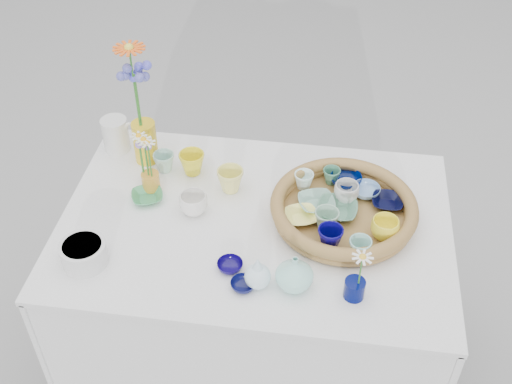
# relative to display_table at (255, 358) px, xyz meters

# --- Properties ---
(ground) EXTENTS (80.00, 80.00, 0.00)m
(ground) POSITION_rel_display_table_xyz_m (0.00, 0.00, 0.00)
(ground) COLOR #9F9F9F
(display_table) EXTENTS (1.26, 0.86, 0.77)m
(display_table) POSITION_rel_display_table_xyz_m (0.00, 0.00, 0.00)
(display_table) COLOR white
(display_table) RESTS_ON ground
(wicker_tray) EXTENTS (0.47, 0.47, 0.08)m
(wicker_tray) POSITION_rel_display_table_xyz_m (0.28, 0.05, 0.80)
(wicker_tray) COLOR brown
(wicker_tray) RESTS_ON display_table
(tray_ceramic_0) EXTENTS (0.13, 0.13, 0.03)m
(tray_ceramic_0) POSITION_rel_display_table_xyz_m (0.28, 0.20, 0.80)
(tray_ceramic_0) COLOR #000F50
(tray_ceramic_0) RESTS_ON wicker_tray
(tray_ceramic_1) EXTENTS (0.11, 0.11, 0.03)m
(tray_ceramic_1) POSITION_rel_display_table_xyz_m (0.42, 0.12, 0.80)
(tray_ceramic_1) COLOR black
(tray_ceramic_1) RESTS_ON wicker_tray
(tray_ceramic_2) EXTENTS (0.10, 0.10, 0.07)m
(tray_ceramic_2) POSITION_rel_display_table_xyz_m (0.41, -0.03, 0.82)
(tray_ceramic_2) COLOR yellow
(tray_ceramic_2) RESTS_ON wicker_tray
(tray_ceramic_3) EXTENTS (0.14, 0.14, 0.03)m
(tray_ceramic_3) POSITION_rel_display_table_xyz_m (0.26, 0.05, 0.80)
(tray_ceramic_3) COLOR slate
(tray_ceramic_3) RESTS_ON wicker_tray
(tray_ceramic_4) EXTENTS (0.10, 0.10, 0.07)m
(tray_ceramic_4) POSITION_rel_display_table_xyz_m (0.23, -0.02, 0.82)
(tray_ceramic_4) COLOR #8AB59B
(tray_ceramic_4) RESTS_ON wicker_tray
(tray_ceramic_5) EXTENTS (0.15, 0.15, 0.03)m
(tray_ceramic_5) POSITION_rel_display_table_xyz_m (0.19, 0.08, 0.80)
(tray_ceramic_5) COLOR #82B4A0
(tray_ceramic_5) RESTS_ON wicker_tray
(tray_ceramic_6) EXTENTS (0.08, 0.08, 0.06)m
(tray_ceramic_6) POSITION_rel_display_table_xyz_m (0.14, 0.16, 0.81)
(tray_ceramic_6) COLOR white
(tray_ceramic_6) RESTS_ON wicker_tray
(tray_ceramic_7) EXTENTS (0.10, 0.10, 0.07)m
(tray_ceramic_7) POSITION_rel_display_table_xyz_m (0.29, 0.12, 0.82)
(tray_ceramic_7) COLOR silver
(tray_ceramic_7) RESTS_ON wicker_tray
(tray_ceramic_8) EXTENTS (0.12, 0.12, 0.03)m
(tray_ceramic_8) POSITION_rel_display_table_xyz_m (0.35, 0.16, 0.80)
(tray_ceramic_8) COLOR #76A1D4
(tray_ceramic_8) RESTS_ON wicker_tray
(tray_ceramic_9) EXTENTS (0.10, 0.10, 0.07)m
(tray_ceramic_9) POSITION_rel_display_table_xyz_m (0.24, -0.10, 0.82)
(tray_ceramic_9) COLOR #09045A
(tray_ceramic_9) RESTS_ON wicker_tray
(tray_ceramic_10) EXTENTS (0.13, 0.13, 0.03)m
(tray_ceramic_10) POSITION_rel_display_table_xyz_m (0.15, 0.01, 0.80)
(tray_ceramic_10) COLOR #FFF578
(tray_ceramic_10) RESTS_ON wicker_tray
(tray_ceramic_11) EXTENTS (0.08, 0.08, 0.06)m
(tray_ceramic_11) POSITION_rel_display_table_xyz_m (0.33, -0.13, 0.82)
(tray_ceramic_11) COLOR #91D2CA
(tray_ceramic_11) RESTS_ON wicker_tray
(tray_ceramic_12) EXTENTS (0.06, 0.06, 0.06)m
(tray_ceramic_12) POSITION_rel_display_table_xyz_m (0.23, 0.20, 0.81)
(tray_ceramic_12) COLOR #448264
(tray_ceramic_12) RESTS_ON wicker_tray
(loose_ceramic_0) EXTENTS (0.11, 0.11, 0.08)m
(loose_ceramic_0) POSITION_rel_display_table_xyz_m (-0.25, 0.21, 0.81)
(loose_ceramic_0) COLOR yellow
(loose_ceramic_0) RESTS_ON display_table
(loose_ceramic_1) EXTENTS (0.12, 0.12, 0.08)m
(loose_ceramic_1) POSITION_rel_display_table_xyz_m (-0.10, 0.14, 0.81)
(loose_ceramic_1) COLOR #EFE874
(loose_ceramic_1) RESTS_ON display_table
(loose_ceramic_2) EXTENTS (0.14, 0.14, 0.03)m
(loose_ceramic_2) POSITION_rel_display_table_xyz_m (-0.37, 0.05, 0.78)
(loose_ceramic_2) COLOR #409B60
(loose_ceramic_2) RESTS_ON display_table
(loose_ceramic_3) EXTENTS (0.09, 0.09, 0.07)m
(loose_ceramic_3) POSITION_rel_display_table_xyz_m (-0.20, 0.01, 0.80)
(loose_ceramic_3) COLOR white
(loose_ceramic_3) RESTS_ON display_table
(loose_ceramic_4) EXTENTS (0.09, 0.09, 0.02)m
(loose_ceramic_4) POSITION_rel_display_table_xyz_m (-0.04, -0.22, 0.78)
(loose_ceramic_4) COLOR #0B0249
(loose_ceramic_4) RESTS_ON display_table
(loose_ceramic_5) EXTENTS (0.10, 0.10, 0.07)m
(loose_ceramic_5) POSITION_rel_display_table_xyz_m (-0.35, 0.21, 0.80)
(loose_ceramic_5) COLOR #9DCBBB
(loose_ceramic_5) RESTS_ON display_table
(loose_ceramic_6) EXTENTS (0.08, 0.08, 0.02)m
(loose_ceramic_6) POSITION_rel_display_table_xyz_m (0.01, -0.28, 0.78)
(loose_ceramic_6) COLOR #0A0D42
(loose_ceramic_6) RESTS_ON display_table
(fluted_bowl) EXTENTS (0.18, 0.18, 0.07)m
(fluted_bowl) POSITION_rel_display_table_xyz_m (-0.48, -0.25, 0.80)
(fluted_bowl) COLOR silver
(fluted_bowl) RESTS_ON display_table
(bud_vase_paleblue) EXTENTS (0.10, 0.10, 0.12)m
(bud_vase_paleblue) POSITION_rel_display_table_xyz_m (0.05, -0.27, 0.82)
(bud_vase_paleblue) COLOR white
(bud_vase_paleblue) RESTS_ON display_table
(bud_vase_seafoam) EXTENTS (0.14, 0.14, 0.12)m
(bud_vase_seafoam) POSITION_rel_display_table_xyz_m (0.15, -0.26, 0.82)
(bud_vase_seafoam) COLOR #9FE6D9
(bud_vase_seafoam) RESTS_ON display_table
(bud_vase_cobalt) EXTENTS (0.07, 0.07, 0.06)m
(bud_vase_cobalt) POSITION_rel_display_table_xyz_m (0.32, -0.27, 0.80)
(bud_vase_cobalt) COLOR #000748
(bud_vase_cobalt) RESTS_ON display_table
(single_daisy) EXTENTS (0.07, 0.07, 0.13)m
(single_daisy) POSITION_rel_display_table_xyz_m (0.33, -0.27, 0.88)
(single_daisy) COLOR white
(single_daisy) RESTS_ON bud_vase_cobalt
(tall_vase_yellow) EXTENTS (0.10, 0.10, 0.16)m
(tall_vase_yellow) POSITION_rel_display_table_xyz_m (-0.43, 0.26, 0.84)
(tall_vase_yellow) COLOR gold
(tall_vase_yellow) RESTS_ON display_table
(gerbera) EXTENTS (0.15, 0.15, 0.31)m
(gerbera) POSITION_rel_display_table_xyz_m (-0.44, 0.25, 1.07)
(gerbera) COLOR orange
(gerbera) RESTS_ON tall_vase_yellow
(hydrangea) EXTENTS (0.10, 0.10, 0.28)m
(hydrangea) POSITION_rel_display_table_xyz_m (-0.43, 0.25, 1.02)
(hydrangea) COLOR #5559B5
(hydrangea) RESTS_ON tall_vase_yellow
(white_pitcher) EXTENTS (0.16, 0.14, 0.13)m
(white_pitcher) POSITION_rel_display_table_xyz_m (-0.56, 0.31, 0.83)
(white_pitcher) COLOR silver
(white_pitcher) RESTS_ON display_table
(daisy_cup) EXTENTS (0.06, 0.06, 0.07)m
(daisy_cup) POSITION_rel_display_table_xyz_m (-0.37, 0.11, 0.80)
(daisy_cup) COLOR gold
(daisy_cup) RESTS_ON display_table
(daisy_posy) EXTENTS (0.09, 0.09, 0.17)m
(daisy_posy) POSITION_rel_display_table_xyz_m (-0.38, 0.10, 0.91)
(daisy_posy) COLOR white
(daisy_posy) RESTS_ON daisy_cup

